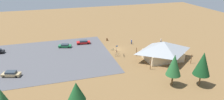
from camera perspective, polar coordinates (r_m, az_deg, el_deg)
ground at (r=69.94m, az=1.53°, el=0.13°), size 160.00×160.00×0.00m
parking_lot_asphalt at (r=66.40m, az=-17.46°, el=-2.13°), size 39.13×31.64×0.05m
bike_pavilion at (r=63.09m, az=13.78°, el=0.16°), size 13.23×9.88×5.67m
trash_bin at (r=78.30m, az=-1.37°, el=2.89°), size 0.60×0.60×0.90m
lot_sign at (r=67.73m, az=1.29°, el=0.67°), size 0.56×0.08×2.20m
pine_west at (r=49.21m, az=16.54°, el=-3.95°), size 3.43×3.43×7.77m
pine_center at (r=51.31m, az=23.45°, el=-3.44°), size 3.81×3.81×8.30m
pine_east at (r=40.02m, az=-9.68°, el=-11.01°), size 3.42×3.42×6.25m
bicycle_blue_lone_east at (r=72.72m, az=12.18°, el=0.82°), size 1.79×0.52×0.85m
bicycle_orange_lone_west at (r=71.13m, az=10.26°, el=0.47°), size 1.77×0.48×0.84m
bicycle_black_edge_south at (r=64.64m, az=3.24°, el=-1.46°), size 0.56×1.66×0.72m
bicycle_silver_yard_left at (r=64.62m, az=1.52°, el=-1.39°), size 1.70×0.48×0.84m
bicycle_red_front_row at (r=67.41m, az=1.24°, el=-0.38°), size 0.92×1.44×0.82m
bicycle_teal_yard_center at (r=69.02m, az=0.25°, el=0.14°), size 1.60×0.56×0.77m
car_red_front_row at (r=75.40m, az=-7.80°, el=2.14°), size 4.94×2.38×1.32m
car_tan_by_curb at (r=58.68m, az=-25.76°, el=-5.87°), size 4.84×3.06×1.41m
car_green_mid_lot at (r=73.16m, az=-12.70°, el=1.16°), size 4.56×2.89×1.27m
visitor_by_pavilion at (r=77.81m, az=13.21°, el=2.51°), size 0.38×0.36×1.67m
visitor_crossing_yard at (r=74.90m, az=5.33°, el=2.30°), size 0.36×0.38×1.77m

